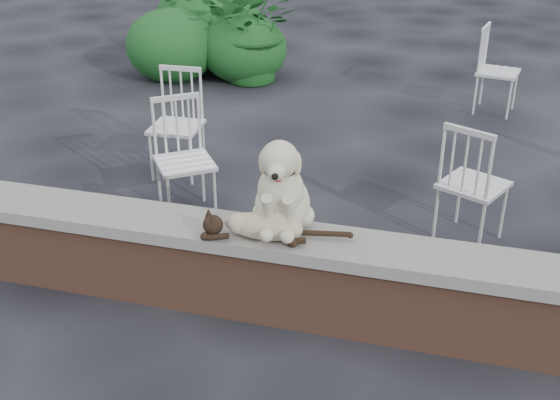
% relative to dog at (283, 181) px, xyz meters
% --- Properties ---
extents(ground, '(60.00, 60.00, 0.00)m').
position_rel_dog_xyz_m(ground, '(0.09, -0.08, -0.89)').
color(ground, black).
rests_on(ground, ground).
extents(brick_wall, '(6.00, 0.30, 0.50)m').
position_rel_dog_xyz_m(brick_wall, '(0.09, -0.08, -0.64)').
color(brick_wall, brown).
rests_on(brick_wall, ground).
extents(capstone, '(6.20, 0.40, 0.08)m').
position_rel_dog_xyz_m(capstone, '(0.09, -0.08, -0.35)').
color(capstone, slate).
rests_on(capstone, brick_wall).
extents(dog, '(0.48, 0.59, 0.63)m').
position_rel_dog_xyz_m(dog, '(0.00, 0.00, 0.00)').
color(dog, beige).
rests_on(dog, capstone).
extents(cat, '(1.06, 0.38, 0.18)m').
position_rel_dog_xyz_m(cat, '(-0.08, -0.15, -0.23)').
color(cat, tan).
rests_on(cat, capstone).
extents(chair_e, '(0.65, 0.65, 0.94)m').
position_rel_dog_xyz_m(chair_e, '(1.31, 4.14, -0.42)').
color(chair_e, white).
rests_on(chair_e, ground).
extents(chair_c, '(0.75, 0.75, 0.94)m').
position_rel_dog_xyz_m(chair_c, '(1.11, 1.19, -0.42)').
color(chair_c, white).
rests_on(chair_c, ground).
extents(chair_b, '(0.59, 0.59, 0.94)m').
position_rel_dog_xyz_m(chair_b, '(-1.42, 1.70, -0.42)').
color(chair_b, white).
rests_on(chair_b, ground).
extents(chair_a, '(0.78, 0.78, 0.94)m').
position_rel_dog_xyz_m(chair_a, '(-1.05, 1.00, -0.42)').
color(chair_a, white).
rests_on(chair_a, ground).
extents(potted_plant_a, '(1.44, 1.32, 1.38)m').
position_rel_dog_xyz_m(potted_plant_a, '(-1.57, 4.54, -0.21)').
color(potted_plant_a, '#164F1C').
rests_on(potted_plant_a, ground).
extents(potted_plant_b, '(0.88, 0.88, 1.17)m').
position_rel_dog_xyz_m(potted_plant_b, '(-2.76, 5.17, -0.31)').
color(potted_plant_b, '#164F1C').
rests_on(potted_plant_b, ground).
extents(shrubbery, '(2.06, 2.26, 1.14)m').
position_rel_dog_xyz_m(shrubbery, '(-2.38, 4.97, -0.44)').
color(shrubbery, '#164F1C').
rests_on(shrubbery, ground).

